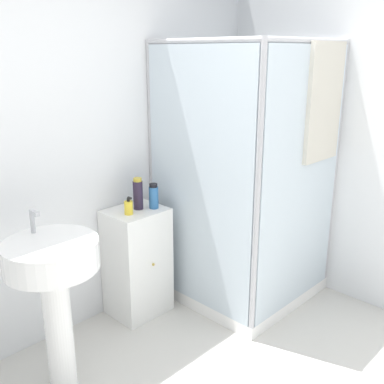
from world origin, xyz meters
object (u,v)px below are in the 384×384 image
sink (54,280)px  soap_dispenser (129,207)px  shampoo_bottle_tall_black (138,194)px  shampoo_bottle_blue (154,196)px

sink → soap_dispenser: size_ratio=8.39×
sink → shampoo_bottle_tall_black: 0.91m
shampoo_bottle_blue → shampoo_bottle_tall_black: bearing=143.5°
sink → shampoo_bottle_blue: bearing=15.4°
shampoo_bottle_tall_black → shampoo_bottle_blue: shampoo_bottle_tall_black is taller
shampoo_bottle_tall_black → shampoo_bottle_blue: 0.11m
soap_dispenser → shampoo_bottle_blue: size_ratio=0.70×
soap_dispenser → shampoo_bottle_blue: 0.20m
shampoo_bottle_tall_black → sink: bearing=-159.2°
sink → shampoo_bottle_blue: sink is taller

